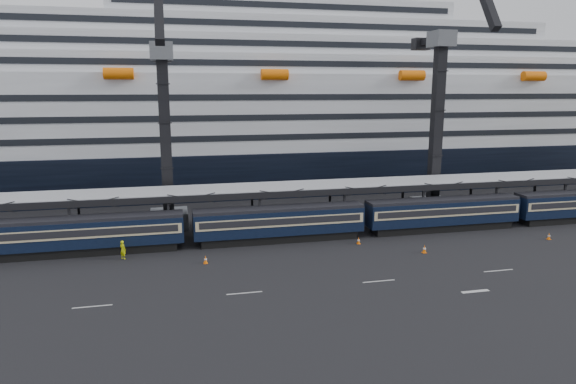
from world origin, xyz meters
name	(u,v)px	position (x,y,z in m)	size (l,w,h in m)	color
ground	(382,265)	(0.00, 0.00, 0.00)	(260.00, 260.00, 0.00)	black
lane_markings	(489,277)	(8.15, -5.23, 0.01)	(111.00, 4.27, 0.02)	beige
train	(309,220)	(-4.65, 10.00, 2.20)	(133.05, 3.00, 4.05)	black
canopy	(337,186)	(0.00, 14.00, 5.25)	(130.00, 6.25, 5.53)	#9C9EA4
cruise_ship	(275,114)	(-1.08, 45.99, 12.34)	(214.09, 28.84, 34.00)	black
crane_dark_near	(165,130)	(-20.00, 18.59, 11.93)	(4.50, 17.75, 35.08)	#53575B
crane_dark_mid	(439,115)	(15.00, 17.59, 13.36)	(4.50, 18.24, 39.64)	#53575B
worker	(123,250)	(-24.57, 7.45, 0.96)	(0.70, 0.46, 1.91)	#CAD80B
traffic_cone_c	(205,259)	(-16.63, 4.23, 0.40)	(0.40, 0.40, 0.81)	#FF6B08
traffic_cone_d	(359,240)	(0.24, 6.98, 0.38)	(0.39, 0.39, 0.78)	#FF6B08
traffic_cone_e	(424,249)	(5.77, 2.45, 0.43)	(0.44, 0.44, 0.87)	#FF6B08
traffic_cone_f	(549,236)	(21.83, 3.72, 0.39)	(0.39, 0.39, 0.79)	#FF6B08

